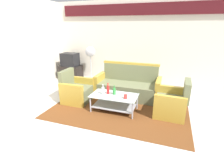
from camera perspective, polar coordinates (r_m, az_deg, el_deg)
The scene contains 14 objects.
ground_plane at distance 3.74m, azimuth 0.23°, elevation -13.14°, with size 14.00×14.00×0.00m, color beige.
wall_back at distance 6.16m, azimuth 9.76°, elevation 13.92°, with size 6.52×0.19×2.80m.
rug at distance 4.41m, azimuth 2.52°, elevation -7.78°, with size 3.29×2.28×0.01m, color brown.
couch at distance 4.95m, azimuth 5.29°, elevation -0.90°, with size 1.80×0.74×0.96m.
armchair_left at distance 4.77m, azimuth -11.69°, elevation -2.33°, with size 0.71×0.77×0.85m.
armchair_right at distance 4.19m, azimuth 19.22°, elevation -6.10°, with size 0.73×0.79×0.85m.
coffee_table at distance 4.15m, azimuth 0.73°, elevation -5.47°, with size 1.10×0.60×0.40m.
bottle_red at distance 4.14m, azimuth -1.33°, elevation -1.89°, with size 0.06×0.06×0.27m.
bottle_green at distance 4.11m, azimuth 0.75°, elevation -2.34°, with size 0.07×0.07×0.22m.
bottle_clear at distance 4.13m, azimuth -3.01°, elevation -2.16°, with size 0.07×0.07×0.25m.
cup at distance 3.90m, azimuth 4.51°, elevation -4.18°, with size 0.08×0.08×0.10m, color red.
tv_stand at distance 6.84m, azimuth -13.44°, elevation 3.79°, with size 0.80×0.50×0.52m, color black.
television at distance 6.73m, azimuth -13.75°, elevation 7.90°, with size 0.63×0.48×0.48m.
pedestal_fan at distance 6.32m, azimuth -7.17°, elevation 9.93°, with size 0.36×0.36×1.27m.
Camera 1 is at (1.02, -3.00, 1.99)m, focal length 27.59 mm.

